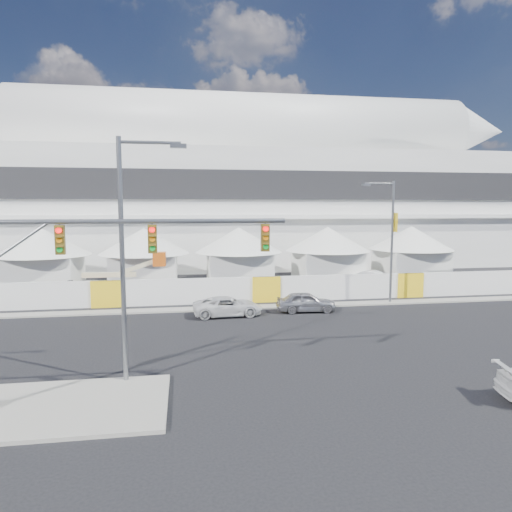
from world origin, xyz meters
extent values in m
plane|color=black|center=(0.00, 0.00, 0.00)|extent=(160.00, 160.00, 0.00)
cube|color=gray|center=(-6.00, -3.00, 0.07)|extent=(10.00, 5.00, 0.15)
cube|color=gray|center=(20.00, 12.50, 0.06)|extent=(80.00, 1.20, 0.12)
cube|color=silver|center=(8.00, 42.00, 7.00)|extent=(80.00, 24.00, 14.00)
cube|color=black|center=(8.00, 29.85, 9.80)|extent=(68.00, 0.30, 3.20)
cube|color=white|center=(8.00, 29.60, 6.30)|extent=(72.00, 0.80, 0.50)
cylinder|color=white|center=(8.00, 40.00, 17.78)|extent=(57.60, 8.40, 8.40)
cylinder|color=white|center=(10.00, 40.00, 17.36)|extent=(51.60, 6.80, 6.80)
cylinder|color=white|center=(12.00, 40.00, 16.94)|extent=(45.60, 5.20, 5.20)
cone|color=white|center=(40.80, 40.00, 18.00)|extent=(8.00, 7.60, 7.60)
cube|color=white|center=(-13.00, 24.00, 1.50)|extent=(6.00, 6.00, 3.00)
cone|color=white|center=(-13.00, 24.00, 4.20)|extent=(8.40, 8.40, 2.40)
cube|color=white|center=(-4.00, 24.00, 1.50)|extent=(6.00, 6.00, 3.00)
cone|color=white|center=(-4.00, 24.00, 4.20)|extent=(8.40, 8.40, 2.40)
cube|color=white|center=(5.00, 24.00, 1.50)|extent=(6.00, 6.00, 3.00)
cone|color=white|center=(5.00, 24.00, 4.20)|extent=(8.40, 8.40, 2.40)
cube|color=white|center=(14.00, 24.00, 1.50)|extent=(6.00, 6.00, 3.00)
cone|color=white|center=(14.00, 24.00, 4.20)|extent=(8.40, 8.40, 2.40)
cube|color=white|center=(23.00, 24.00, 1.50)|extent=(6.00, 6.00, 3.00)
cone|color=white|center=(23.00, 24.00, 4.20)|extent=(8.40, 8.40, 2.40)
cube|color=white|center=(6.00, 14.50, 1.00)|extent=(70.00, 0.25, 2.00)
imported|color=#9C9BA0|center=(8.20, 10.76, 0.71)|extent=(1.92, 4.27, 1.42)
imported|color=silver|center=(2.60, 10.43, 0.66)|extent=(2.40, 4.82, 1.31)
imported|color=silver|center=(17.35, 19.89, 0.71)|extent=(3.99, 4.19, 1.41)
imported|color=black|center=(21.22, 18.47, 0.67)|extent=(3.00, 4.26, 1.35)
imported|color=#98999C|center=(-7.54, 18.71, 0.68)|extent=(2.19, 4.81, 1.37)
cylinder|color=gray|center=(-2.06, -2.97, 6.90)|extent=(11.17, 0.17, 0.17)
cube|color=#594714|center=(-4.64, -2.97, 6.26)|extent=(0.32, 0.22, 1.05)
cube|color=#594714|center=(-1.43, -2.97, 6.26)|extent=(0.32, 0.22, 1.05)
cube|color=#594714|center=(2.77, -2.97, 6.26)|extent=(0.32, 0.22, 1.05)
cylinder|color=gray|center=(-2.81, -0.80, 5.19)|extent=(0.20, 0.20, 10.08)
cylinder|color=gray|center=(-1.57, -0.80, 10.01)|extent=(2.47, 0.13, 0.13)
cube|color=gray|center=(-0.45, -0.80, 9.90)|extent=(0.67, 0.28, 0.17)
cylinder|color=gray|center=(15.37, 12.50, 4.67)|extent=(0.19, 0.19, 9.35)
cylinder|color=gray|center=(14.22, 12.50, 9.14)|extent=(2.28, 0.12, 0.12)
cube|color=gray|center=(13.18, 12.50, 9.03)|extent=(0.62, 0.26, 0.16)
cube|color=yellow|center=(15.62, 12.50, 6.23)|extent=(0.03, 0.62, 1.45)
cube|color=#BD4F11|center=(-7.35, 16.45, 0.59)|extent=(3.92, 1.85, 1.18)
cube|color=beige|center=(-6.07, 16.45, 2.14)|extent=(4.08, 0.52, 0.38)
cube|color=beige|center=(-3.71, 16.45, 2.79)|extent=(3.17, 0.43, 1.30)
cube|color=#BD4F11|center=(-2.21, 16.45, 3.32)|extent=(1.00, 1.00, 1.07)
camera|label=1|loc=(-0.30, -20.03, 7.44)|focal=32.00mm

